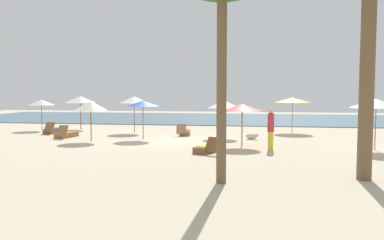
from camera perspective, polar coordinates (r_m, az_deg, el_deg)
The scene contains 17 objects.
ground_plane at distance 21.34m, azimuth -3.24°, elevation -2.91°, with size 60.00×60.00×0.00m, color beige.
ocean_water at distance 38.04m, azimuth 2.29°, elevation 0.24°, with size 48.00×16.00×0.06m, color #476B7F.
umbrella_0 at distance 21.92m, azimuth -7.06°, elevation 2.37°, with size 1.80×1.80×2.11m.
umbrella_1 at distance 19.46m, azimuth 24.92°, elevation 2.19°, with size 2.24×2.24×2.29m.
umbrella_2 at distance 25.53m, azimuth -8.29°, elevation 2.89°, with size 1.87×1.87×2.29m.
umbrella_3 at distance 19.03m, azimuth 7.21°, elevation 1.81°, with size 1.91×1.91×2.03m.
umbrella_4 at distance 21.50m, azimuth -14.34°, elevation 1.98°, with size 1.78×1.78×2.10m.
umbrella_5 at distance 22.55m, azimuth 4.61°, elevation 2.28°, with size 1.83×1.83×2.11m.
umbrella_6 at distance 28.74m, azimuth -15.74°, elevation 2.84°, with size 2.11×2.11×2.28m.
umbrella_7 at distance 26.13m, azimuth 14.23°, elevation 2.80°, with size 2.26×2.26×2.22m.
umbrella_8 at distance 28.69m, azimuth -20.81°, elevation 2.37°, with size 1.72×1.72×2.05m.
lounger_0 at distance 23.73m, azimuth -1.04°, elevation -1.76°, with size 0.82×1.74×0.70m.
lounger_1 at distance 23.62m, azimuth -17.61°, elevation -2.00°, with size 0.85×1.70×0.75m.
lounger_2 at distance 26.25m, azimuth -19.24°, elevation -1.42°, with size 0.77×1.71×0.73m.
lounger_4 at distance 17.03m, azimuth 2.35°, elevation -4.10°, with size 1.21×1.75×0.73m.
person_1 at distance 18.17m, azimuth 11.24°, elevation -1.19°, with size 0.34×0.34×1.85m.
dog at distance 21.85m, azimuth 8.62°, elevation -2.31°, with size 0.75×0.41×0.34m.
Camera 1 is at (4.58, -20.67, 2.62)m, focal length 37.17 mm.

